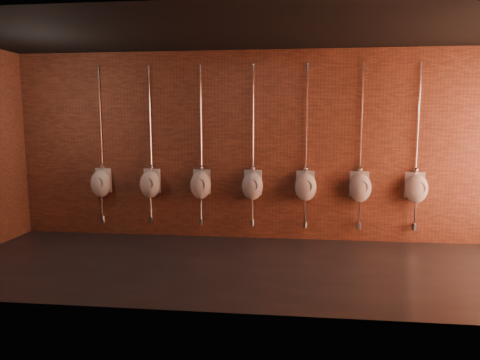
# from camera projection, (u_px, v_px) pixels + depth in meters

# --- Properties ---
(ground) EXTENTS (8.50, 8.50, 0.00)m
(ground) POSITION_uv_depth(u_px,v_px,m) (252.00, 266.00, 6.01)
(ground) COLOR black
(ground) RESTS_ON ground
(room_shell) EXTENTS (8.54, 3.04, 3.22)m
(room_shell) POSITION_uv_depth(u_px,v_px,m) (253.00, 122.00, 5.73)
(room_shell) COLOR black
(room_shell) RESTS_ON ground
(urinal_0) EXTENTS (0.42, 0.38, 2.71)m
(urinal_0) POSITION_uv_depth(u_px,v_px,m) (101.00, 183.00, 7.53)
(urinal_0) COLOR white
(urinal_0) RESTS_ON ground
(urinal_1) EXTENTS (0.42, 0.38, 2.71)m
(urinal_1) POSITION_uv_depth(u_px,v_px,m) (150.00, 183.00, 7.44)
(urinal_1) COLOR white
(urinal_1) RESTS_ON ground
(urinal_2) EXTENTS (0.42, 0.38, 2.71)m
(urinal_2) POSITION_uv_depth(u_px,v_px,m) (201.00, 184.00, 7.34)
(urinal_2) COLOR white
(urinal_2) RESTS_ON ground
(urinal_3) EXTENTS (0.42, 0.38, 2.71)m
(urinal_3) POSITION_uv_depth(u_px,v_px,m) (252.00, 185.00, 7.24)
(urinal_3) COLOR white
(urinal_3) RESTS_ON ground
(urinal_4) EXTENTS (0.42, 0.38, 2.71)m
(urinal_4) POSITION_uv_depth(u_px,v_px,m) (306.00, 186.00, 7.15)
(urinal_4) COLOR white
(urinal_4) RESTS_ON ground
(urinal_5) EXTENTS (0.42, 0.38, 2.71)m
(urinal_5) POSITION_uv_depth(u_px,v_px,m) (360.00, 187.00, 7.05)
(urinal_5) COLOR white
(urinal_5) RESTS_ON ground
(urinal_6) EXTENTS (0.42, 0.38, 2.71)m
(urinal_6) POSITION_uv_depth(u_px,v_px,m) (416.00, 188.00, 6.95)
(urinal_6) COLOR white
(urinal_6) RESTS_ON ground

